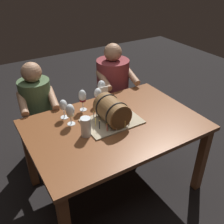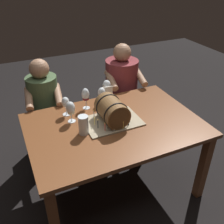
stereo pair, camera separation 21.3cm
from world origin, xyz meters
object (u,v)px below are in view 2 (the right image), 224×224
object	(u,v)px
barrel_cake	(112,112)
person_seated_right	(121,95)
beer_pint	(84,126)
wine_glass_empty	(66,103)
dining_table	(115,133)
wine_glass_rose	(102,93)
person_seated_left	(47,115)
wine_glass_amber	(107,86)
menu_card	(107,94)
wine_glass_white	(71,109)
wine_glass_red	(86,95)

from	to	relation	value
barrel_cake	person_seated_right	xyz separation A→B (m)	(0.45, 0.73, -0.29)
beer_pint	wine_glass_empty	bearing A→B (deg)	98.28
dining_table	barrel_cake	size ratio (longest dim) A/B	3.02
wine_glass_rose	person_seated_left	xyz separation A→B (m)	(-0.48, 0.40, -0.35)
wine_glass_amber	menu_card	world-z (taller)	wine_glass_amber
dining_table	person_seated_left	world-z (taller)	person_seated_left
dining_table	person_seated_left	xyz separation A→B (m)	(-0.44, 0.76, -0.14)
person_seated_left	person_seated_right	world-z (taller)	person_seated_right
wine_glass_white	beer_pint	world-z (taller)	wine_glass_white
wine_glass_rose	beer_pint	xyz separation A→B (m)	(-0.31, -0.38, -0.04)
barrel_cake	beer_pint	bearing A→B (deg)	-168.67
barrel_cake	wine_glass_red	distance (m)	0.34
person_seated_left	wine_glass_rose	bearing A→B (deg)	-40.00
wine_glass_amber	person_seated_right	size ratio (longest dim) A/B	0.17
person_seated_left	menu_card	bearing A→B (deg)	-35.31
wine_glass_red	menu_card	bearing A→B (deg)	7.60
dining_table	wine_glass_amber	size ratio (longest dim) A/B	7.43
wine_glass_rose	menu_card	distance (m)	0.07
person_seated_right	wine_glass_white	bearing A→B (deg)	-143.04
wine_glass_white	wine_glass_empty	bearing A→B (deg)	94.36
beer_pint	wine_glass_red	bearing A→B (deg)	67.72
wine_glass_white	beer_pint	bearing A→B (deg)	-79.37
dining_table	wine_glass_white	xyz separation A→B (m)	(-0.32, 0.19, 0.22)
beer_pint	wine_glass_rose	bearing A→B (deg)	50.45
barrel_cake	menu_card	xyz separation A→B (m)	(0.10, 0.34, -0.02)
dining_table	wine_glass_amber	bearing A→B (deg)	74.68
dining_table	wine_glass_white	distance (m)	0.43
menu_card	wine_glass_amber	bearing A→B (deg)	74.68
wine_glass_white	beer_pint	size ratio (longest dim) A/B	1.20
beer_pint	person_seated_left	xyz separation A→B (m)	(-0.16, 0.78, -0.31)
wine_glass_rose	dining_table	bearing A→B (deg)	-95.24
wine_glass_rose	wine_glass_empty	distance (m)	0.36
barrel_cake	person_seated_left	bearing A→B (deg)	121.06
wine_glass_red	person_seated_left	size ratio (longest dim) A/B	0.18
dining_table	menu_card	distance (m)	0.43
wine_glass_amber	menu_card	distance (m)	0.09
wine_glass_amber	person_seated_left	world-z (taller)	person_seated_left
wine_glass_red	wine_glass_amber	bearing A→B (deg)	21.43
wine_glass_amber	wine_glass_white	bearing A→B (deg)	-149.62
menu_card	person_seated_right	size ratio (longest dim) A/B	0.14
person_seated_left	person_seated_right	distance (m)	0.89
menu_card	barrel_cake	bearing A→B (deg)	-102.03
wine_glass_white	person_seated_right	xyz separation A→B (m)	(0.76, 0.57, -0.31)
wine_glass_red	wine_glass_empty	xyz separation A→B (m)	(-0.20, -0.03, -0.02)
person_seated_right	wine_glass_rose	bearing A→B (deg)	-135.66
wine_glass_white	person_seated_left	world-z (taller)	person_seated_left
barrel_cake	wine_glass_empty	world-z (taller)	barrel_cake
wine_glass_rose	wine_glass_amber	xyz separation A→B (m)	(0.09, 0.09, 0.02)
wine_glass_white	menu_card	world-z (taller)	wine_glass_white
barrel_cake	wine_glass_empty	distance (m)	0.42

